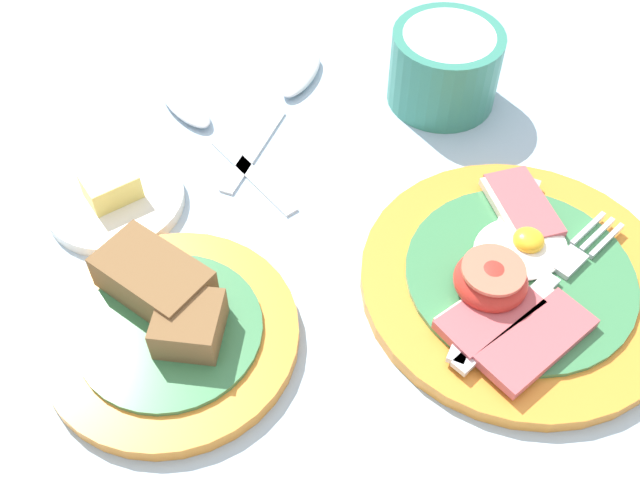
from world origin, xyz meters
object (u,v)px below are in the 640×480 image
teaspoon_near_cup (289,93)px  sugar_cup (445,66)px  breakfast_plate (516,279)px  butter_dish (115,198)px  teaspoon_by_saucer (202,123)px  bread_plate (170,324)px

teaspoon_near_cup → sugar_cup: bearing=-68.5°
breakfast_plate → sugar_cup: sugar_cup is taller
breakfast_plate → butter_dish: bearing=142.2°
butter_dish → teaspoon_by_saucer: size_ratio=0.58×
bread_plate → butter_dish: size_ratio=1.60×
breakfast_plate → teaspoon_near_cup: 0.27m
teaspoon_by_saucer → butter_dish: bearing=107.8°
butter_dish → teaspoon_by_saucer: bearing=33.8°
teaspoon_by_saucer → teaspoon_near_cup: 0.09m
bread_plate → teaspoon_by_saucer: (0.08, 0.20, -0.01)m
butter_dish → teaspoon_near_cup: (0.18, 0.07, -0.00)m
sugar_cup → breakfast_plate: bearing=-104.0°
teaspoon_by_saucer → breakfast_plate: bearing=-164.0°
breakfast_plate → teaspoon_by_saucer: size_ratio=1.21×
sugar_cup → teaspoon_near_cup: 0.14m
bread_plate → sugar_cup: sugar_cup is taller
sugar_cup → teaspoon_near_cup: size_ratio=0.64×
bread_plate → sugar_cup: size_ratio=1.82×
teaspoon_by_saucer → teaspoon_near_cup: bearing=-100.0°
teaspoon_by_saucer → teaspoon_near_cup: same height
breakfast_plate → bread_plate: (-0.24, 0.06, 0.00)m
sugar_cup → teaspoon_near_cup: bearing=156.9°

